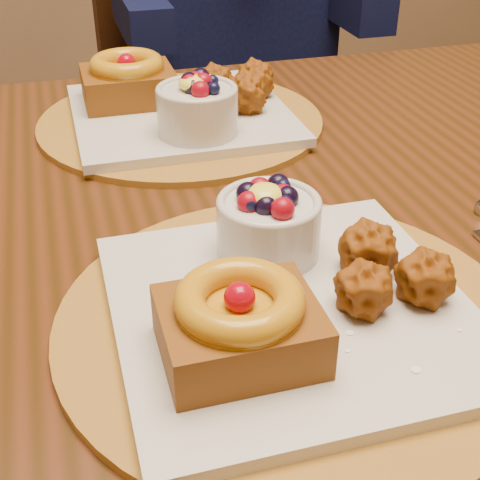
# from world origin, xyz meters

# --- Properties ---
(dining_table) EXTENTS (1.60, 0.90, 0.76)m
(dining_table) POSITION_xyz_m (-0.11, -0.12, 0.68)
(dining_table) COLOR #321D09
(dining_table) RESTS_ON ground
(place_setting_near) EXTENTS (0.38, 0.38, 0.09)m
(place_setting_near) POSITION_xyz_m (-0.11, -0.34, 0.78)
(place_setting_near) COLOR brown
(place_setting_near) RESTS_ON dining_table
(place_setting_far) EXTENTS (0.38, 0.38, 0.09)m
(place_setting_far) POSITION_xyz_m (-0.11, 0.09, 0.78)
(place_setting_far) COLOR brown
(place_setting_far) RESTS_ON dining_table
(chair_far) EXTENTS (0.49, 0.49, 0.83)m
(chair_far) POSITION_xyz_m (0.07, 0.76, 0.46)
(chair_far) COLOR black
(chair_far) RESTS_ON ground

